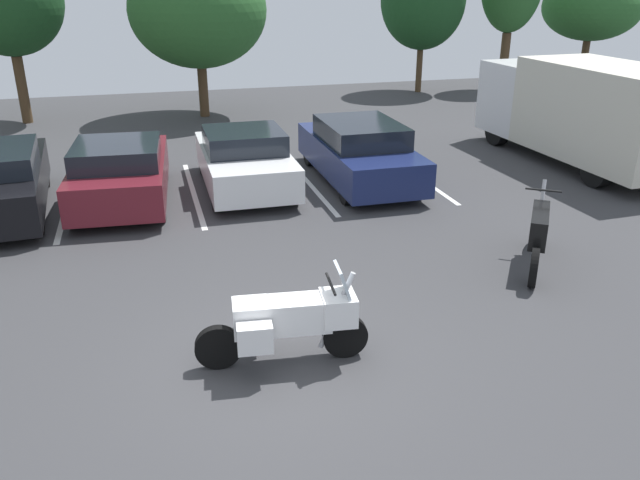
{
  "coord_description": "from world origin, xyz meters",
  "views": [
    {
      "loc": [
        -1.4,
        -7.01,
        4.72
      ],
      "look_at": [
        1.13,
        2.06,
        0.82
      ],
      "focal_mm": 36.01,
      "sensor_mm": 36.0,
      "label": 1
    }
  ],
  "objects_px": {
    "motorcycle_touring": "(289,319)",
    "car_white": "(244,160)",
    "car_maroon": "(121,172)",
    "box_truck": "(584,109)",
    "motorcycle_second": "(538,233)",
    "car_navy": "(359,152)"
  },
  "relations": [
    {
      "from": "motorcycle_touring",
      "to": "box_truck",
      "type": "distance_m",
      "value": 12.16
    },
    {
      "from": "motorcycle_second",
      "to": "car_maroon",
      "type": "height_order",
      "value": "car_maroon"
    },
    {
      "from": "motorcycle_second",
      "to": "car_maroon",
      "type": "distance_m",
      "value": 8.82
    },
    {
      "from": "motorcycle_touring",
      "to": "car_white",
      "type": "xyz_separation_m",
      "value": [
        0.67,
        7.52,
        0.06
      ]
    },
    {
      "from": "motorcycle_touring",
      "to": "motorcycle_second",
      "type": "xyz_separation_m",
      "value": [
        4.82,
        1.79,
        -0.02
      ]
    },
    {
      "from": "car_maroon",
      "to": "box_truck",
      "type": "relative_size",
      "value": 0.66
    },
    {
      "from": "motorcycle_touring",
      "to": "motorcycle_second",
      "type": "relative_size",
      "value": 1.14
    },
    {
      "from": "motorcycle_second",
      "to": "car_white",
      "type": "distance_m",
      "value": 7.08
    },
    {
      "from": "car_maroon",
      "to": "car_navy",
      "type": "distance_m",
      "value": 5.6
    },
    {
      "from": "motorcycle_touring",
      "to": "box_truck",
      "type": "xyz_separation_m",
      "value": [
        9.67,
        7.32,
        0.83
      ]
    },
    {
      "from": "motorcycle_touring",
      "to": "car_white",
      "type": "relative_size",
      "value": 0.53
    },
    {
      "from": "car_maroon",
      "to": "box_truck",
      "type": "distance_m",
      "value": 11.83
    },
    {
      "from": "car_navy",
      "to": "car_white",
      "type": "bearing_deg",
      "value": 177.27
    },
    {
      "from": "car_white",
      "to": "box_truck",
      "type": "bearing_deg",
      "value": -1.29
    },
    {
      "from": "motorcycle_second",
      "to": "car_white",
      "type": "bearing_deg",
      "value": 125.91
    },
    {
      "from": "motorcycle_touring",
      "to": "car_navy",
      "type": "relative_size",
      "value": 0.47
    },
    {
      "from": "car_white",
      "to": "box_truck",
      "type": "xyz_separation_m",
      "value": [
        9.01,
        -0.2,
        0.76
      ]
    },
    {
      "from": "motorcycle_second",
      "to": "car_navy",
      "type": "bearing_deg",
      "value": 103.56
    },
    {
      "from": "car_white",
      "to": "box_truck",
      "type": "relative_size",
      "value": 0.63
    },
    {
      "from": "motorcycle_touring",
      "to": "box_truck",
      "type": "bearing_deg",
      "value": 37.12
    },
    {
      "from": "motorcycle_second",
      "to": "car_white",
      "type": "height_order",
      "value": "car_white"
    },
    {
      "from": "motorcycle_touring",
      "to": "car_navy",
      "type": "bearing_deg",
      "value": 64.87
    }
  ]
}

